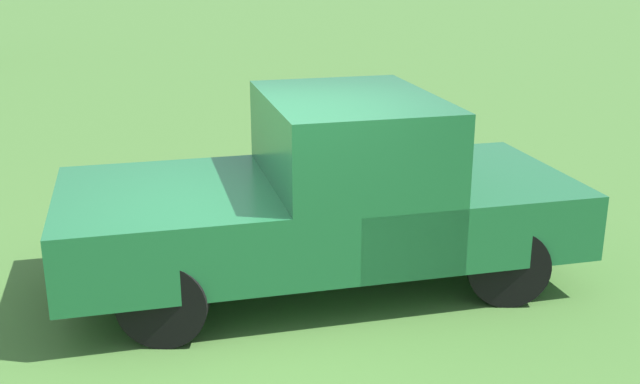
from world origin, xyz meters
name	(u,v)px	position (x,y,z in m)	size (l,w,h in m)	color
ground_plane	(262,319)	(0.00, 0.00, 0.00)	(80.00, 80.00, 0.00)	#477533
pickup_truck	(333,190)	(0.61, 0.81, 0.91)	(5.05, 3.13, 1.78)	black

